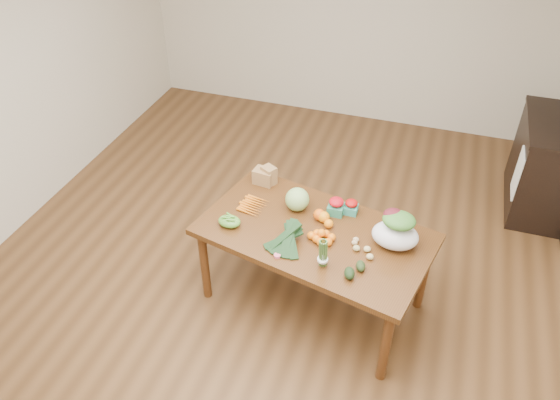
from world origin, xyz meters
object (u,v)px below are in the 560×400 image
(dining_table, at_px, (313,268))
(paper_bag, at_px, (264,175))
(cabbage, at_px, (297,199))
(mandarin_cluster, at_px, (321,235))
(asparagus_bundle, at_px, (323,253))
(kale_bunch, at_px, (284,240))
(salad_bag, at_px, (396,232))
(cabinet, at_px, (543,165))

(dining_table, distance_m, paper_bag, 0.87)
(cabbage, bearing_deg, dining_table, -47.03)
(mandarin_cluster, bearing_deg, asparagus_bundle, -73.26)
(paper_bag, distance_m, cabbage, 0.44)
(kale_bunch, xyz_separation_m, salad_bag, (0.75, 0.28, 0.05))
(paper_bag, relative_size, mandarin_cluster, 1.24)
(dining_table, relative_size, paper_bag, 7.67)
(dining_table, height_order, kale_bunch, kale_bunch)
(dining_table, distance_m, cabbage, 0.56)
(paper_bag, bearing_deg, cabinet, 32.21)
(mandarin_cluster, bearing_deg, kale_bunch, -142.24)
(kale_bunch, distance_m, salad_bag, 0.80)
(cabinet, bearing_deg, asparagus_bundle, -125.45)
(dining_table, xyz_separation_m, cabbage, (-0.21, 0.22, 0.47))
(paper_bag, xyz_separation_m, cabbage, (0.37, -0.25, 0.02))
(asparagus_bundle, xyz_separation_m, salad_bag, (0.44, 0.37, 0.01))
(asparagus_bundle, relative_size, salad_bag, 0.74)
(dining_table, relative_size, asparagus_bundle, 6.86)
(dining_table, distance_m, mandarin_cluster, 0.43)
(paper_bag, relative_size, salad_bag, 0.66)
(kale_bunch, bearing_deg, dining_table, 68.93)
(dining_table, xyz_separation_m, asparagus_bundle, (0.14, -0.33, 0.50))
(dining_table, relative_size, salad_bag, 5.06)
(cabinet, bearing_deg, paper_bag, -147.79)
(paper_bag, xyz_separation_m, mandarin_cluster, (0.64, -0.54, -0.03))
(salad_bag, bearing_deg, dining_table, -176.29)
(dining_table, height_order, mandarin_cluster, mandarin_cluster)
(mandarin_cluster, height_order, salad_bag, salad_bag)
(kale_bunch, relative_size, asparagus_bundle, 1.60)
(cabinet, distance_m, cabbage, 2.66)
(cabbage, bearing_deg, cabinet, 41.12)
(dining_table, xyz_separation_m, cabinet, (1.77, 1.96, 0.10))
(cabbage, distance_m, kale_bunch, 0.47)
(cabinet, height_order, salad_bag, salad_bag)
(kale_bunch, height_order, salad_bag, salad_bag)
(paper_bag, bearing_deg, dining_table, -39.61)
(paper_bag, bearing_deg, cabbage, -34.49)
(salad_bag, bearing_deg, kale_bunch, -159.23)
(cabinet, xyz_separation_m, kale_bunch, (-1.94, -2.20, 0.36))
(cabinet, height_order, mandarin_cluster, cabinet)
(dining_table, bearing_deg, salad_bag, 16.25)
(cabinet, height_order, paper_bag, cabinet)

